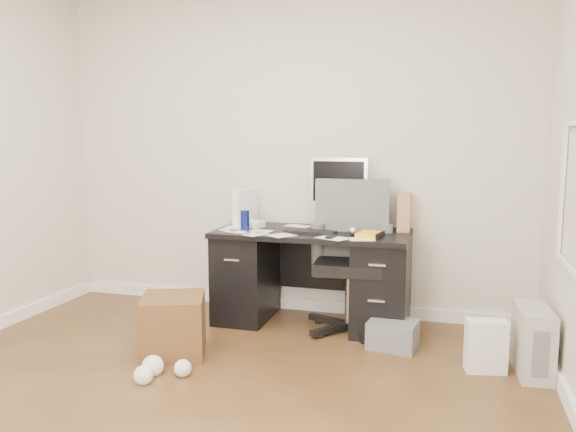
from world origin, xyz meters
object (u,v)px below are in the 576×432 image
(lcd_monitor, at_px, (339,193))
(wicker_basket, at_px, (173,326))
(desk, at_px, (312,275))
(office_chair, at_px, (350,257))
(keyboard, at_px, (310,232))
(pc_tower, at_px, (533,341))

(lcd_monitor, distance_m, wicker_basket, 1.62)
(desk, height_order, wicker_basket, desk)
(desk, bearing_deg, lcd_monitor, 39.60)
(lcd_monitor, relative_size, office_chair, 0.50)
(desk, relative_size, office_chair, 1.30)
(desk, distance_m, keyboard, 0.38)
(keyboard, xyz_separation_m, wicker_basket, (-0.76, -0.78, -0.56))
(office_chair, height_order, wicker_basket, office_chair)
(office_chair, height_order, pc_tower, office_chair)
(wicker_basket, bearing_deg, office_chair, 37.54)
(wicker_basket, bearing_deg, desk, 50.02)
(keyboard, height_order, wicker_basket, keyboard)
(desk, height_order, office_chair, office_chair)
(desk, distance_m, lcd_monitor, 0.68)
(lcd_monitor, xyz_separation_m, wicker_basket, (-0.93, -1.04, -0.83))
(keyboard, distance_m, pc_tower, 1.69)
(keyboard, relative_size, wicker_basket, 0.97)
(desk, relative_size, keyboard, 3.81)
(keyboard, bearing_deg, wicker_basket, -128.53)
(pc_tower, bearing_deg, office_chair, 154.69)
(office_chair, distance_m, wicker_basket, 1.39)
(desk, xyz_separation_m, keyboard, (0.01, -0.11, 0.36))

